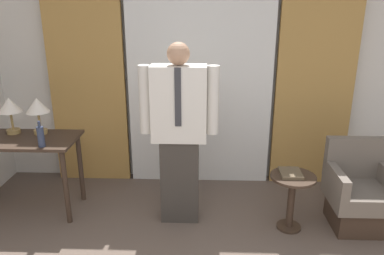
{
  "coord_description": "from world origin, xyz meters",
  "views": [
    {
      "loc": [
        0.06,
        -1.12,
        2.06
      ],
      "look_at": [
        -0.05,
        1.97,
        1.01
      ],
      "focal_mm": 35.0,
      "sensor_mm": 36.0,
      "label": 1
    }
  ],
  "objects_px": {
    "table_lamp_left": "(10,107)",
    "table_lamp_right": "(37,108)",
    "desk": "(23,151)",
    "side_table": "(292,193)",
    "bottle_near_edge": "(41,136)",
    "person": "(179,130)",
    "book": "(291,173)",
    "armchair": "(359,195)"
  },
  "relations": [
    {
      "from": "table_lamp_left",
      "to": "table_lamp_right",
      "type": "distance_m",
      "value": 0.28
    },
    {
      "from": "desk",
      "to": "side_table",
      "type": "relative_size",
      "value": 1.97
    },
    {
      "from": "bottle_near_edge",
      "to": "person",
      "type": "xyz_separation_m",
      "value": [
        1.26,
        0.1,
        0.04
      ]
    },
    {
      "from": "bottle_near_edge",
      "to": "person",
      "type": "relative_size",
      "value": 0.14
    },
    {
      "from": "person",
      "to": "book",
      "type": "distance_m",
      "value": 1.09
    },
    {
      "from": "person",
      "to": "side_table",
      "type": "relative_size",
      "value": 3.15
    },
    {
      "from": "table_lamp_left",
      "to": "book",
      "type": "bearing_deg",
      "value": -7.69
    },
    {
      "from": "desk",
      "to": "armchair",
      "type": "xyz_separation_m",
      "value": [
        3.26,
        -0.15,
        -0.34
      ]
    },
    {
      "from": "desk",
      "to": "armchair",
      "type": "height_order",
      "value": "armchair"
    },
    {
      "from": "table_lamp_right",
      "to": "armchair",
      "type": "bearing_deg",
      "value": -5.49
    },
    {
      "from": "bottle_near_edge",
      "to": "book",
      "type": "relative_size",
      "value": 1.06
    },
    {
      "from": "person",
      "to": "armchair",
      "type": "relative_size",
      "value": 2.1
    },
    {
      "from": "table_lamp_left",
      "to": "book",
      "type": "height_order",
      "value": "table_lamp_left"
    },
    {
      "from": "bottle_near_edge",
      "to": "side_table",
      "type": "xyz_separation_m",
      "value": [
        2.3,
        -0.04,
        -0.52
      ]
    },
    {
      "from": "bottle_near_edge",
      "to": "armchair",
      "type": "relative_size",
      "value": 0.3
    },
    {
      "from": "desk",
      "to": "person",
      "type": "relative_size",
      "value": 0.63
    },
    {
      "from": "desk",
      "to": "armchair",
      "type": "distance_m",
      "value": 3.28
    },
    {
      "from": "table_lamp_left",
      "to": "side_table",
      "type": "height_order",
      "value": "table_lamp_left"
    },
    {
      "from": "table_lamp_left",
      "to": "person",
      "type": "bearing_deg",
      "value": -8.49
    },
    {
      "from": "person",
      "to": "armchair",
      "type": "distance_m",
      "value": 1.81
    },
    {
      "from": "table_lamp_right",
      "to": "person",
      "type": "height_order",
      "value": "person"
    },
    {
      "from": "desk",
      "to": "table_lamp_left",
      "type": "xyz_separation_m",
      "value": [
        -0.14,
        0.15,
        0.4
      ]
    },
    {
      "from": "bottle_near_edge",
      "to": "desk",
      "type": "bearing_deg",
      "value": 145.38
    },
    {
      "from": "armchair",
      "to": "table_lamp_right",
      "type": "bearing_deg",
      "value": 174.51
    },
    {
      "from": "desk",
      "to": "person",
      "type": "height_order",
      "value": "person"
    },
    {
      "from": "table_lamp_left",
      "to": "bottle_near_edge",
      "type": "distance_m",
      "value": 0.59
    },
    {
      "from": "table_lamp_left",
      "to": "side_table",
      "type": "bearing_deg",
      "value": -8.09
    },
    {
      "from": "side_table",
      "to": "desk",
      "type": "bearing_deg",
      "value": 174.65
    },
    {
      "from": "table_lamp_left",
      "to": "person",
      "type": "height_order",
      "value": "person"
    },
    {
      "from": "table_lamp_left",
      "to": "armchair",
      "type": "distance_m",
      "value": 3.49
    },
    {
      "from": "table_lamp_right",
      "to": "person",
      "type": "relative_size",
      "value": 0.21
    },
    {
      "from": "desk",
      "to": "book",
      "type": "height_order",
      "value": "desk"
    },
    {
      "from": "table_lamp_right",
      "to": "bottle_near_edge",
      "type": "bearing_deg",
      "value": -65.56
    },
    {
      "from": "desk",
      "to": "table_lamp_left",
      "type": "relative_size",
      "value": 2.95
    },
    {
      "from": "table_lamp_right",
      "to": "book",
      "type": "relative_size",
      "value": 1.58
    },
    {
      "from": "side_table",
      "to": "table_lamp_right",
      "type": "bearing_deg",
      "value": 171.01
    },
    {
      "from": "bottle_near_edge",
      "to": "book",
      "type": "xyz_separation_m",
      "value": [
        2.28,
        -0.01,
        -0.33
      ]
    },
    {
      "from": "side_table",
      "to": "person",
      "type": "bearing_deg",
      "value": 172.56
    },
    {
      "from": "table_lamp_right",
      "to": "person",
      "type": "distance_m",
      "value": 1.45
    },
    {
      "from": "book",
      "to": "table_lamp_right",
      "type": "bearing_deg",
      "value": 171.45
    },
    {
      "from": "table_lamp_right",
      "to": "side_table",
      "type": "height_order",
      "value": "table_lamp_right"
    },
    {
      "from": "table_lamp_right",
      "to": "book",
      "type": "distance_m",
      "value": 2.52
    }
  ]
}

